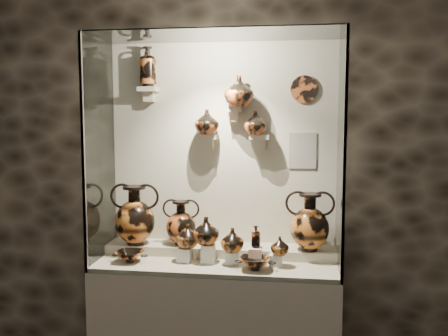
# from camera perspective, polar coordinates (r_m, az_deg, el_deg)

# --- Properties ---
(wall_back) EXTENTS (5.00, 0.02, 3.20)m
(wall_back) POSITION_cam_1_polar(r_m,az_deg,el_deg) (3.76, -0.13, 2.13)
(wall_back) COLOR black
(wall_back) RESTS_ON ground
(plinth) EXTENTS (1.70, 0.60, 0.80)m
(plinth) POSITION_cam_1_polar(r_m,az_deg,el_deg) (3.73, -0.86, -16.94)
(plinth) COLOR beige
(plinth) RESTS_ON floor
(front_tier) EXTENTS (1.68, 0.58, 0.03)m
(front_tier) POSITION_cam_1_polar(r_m,az_deg,el_deg) (3.59, -0.87, -10.83)
(front_tier) COLOR #C1B496
(front_tier) RESTS_ON plinth
(rear_tier) EXTENTS (1.70, 0.25, 0.10)m
(rear_tier) POSITION_cam_1_polar(r_m,az_deg,el_deg) (3.75, -0.45, -9.55)
(rear_tier) COLOR #C1B496
(rear_tier) RESTS_ON plinth
(back_panel) EXTENTS (1.70, 0.03, 1.60)m
(back_panel) POSITION_cam_1_polar(r_m,az_deg,el_deg) (3.76, -0.14, 2.12)
(back_panel) COLOR beige
(back_panel) RESTS_ON plinth
(glass_front) EXTENTS (1.70, 0.01, 1.60)m
(glass_front) POSITION_cam_1_polar(r_m,az_deg,el_deg) (3.15, -1.73, 1.38)
(glass_front) COLOR white
(glass_front) RESTS_ON plinth
(glass_left) EXTENTS (0.01, 0.60, 1.60)m
(glass_left) POSITION_cam_1_polar(r_m,az_deg,el_deg) (3.67, -14.05, 1.85)
(glass_left) COLOR white
(glass_left) RESTS_ON plinth
(glass_right) EXTENTS (0.01, 0.60, 1.60)m
(glass_right) POSITION_cam_1_polar(r_m,az_deg,el_deg) (3.42, 13.27, 1.58)
(glass_right) COLOR white
(glass_right) RESTS_ON plinth
(glass_top) EXTENTS (1.70, 0.60, 0.01)m
(glass_top) POSITION_cam_1_polar(r_m,az_deg,el_deg) (3.48, -0.91, 14.96)
(glass_top) COLOR white
(glass_top) RESTS_ON back_panel
(frame_post_left) EXTENTS (0.02, 0.02, 1.60)m
(frame_post_left) POSITION_cam_1_polar(r_m,az_deg,el_deg) (3.40, -15.79, 1.49)
(frame_post_left) COLOR gray
(frame_post_left) RESTS_ON plinth
(frame_post_right) EXTENTS (0.02, 0.02, 1.60)m
(frame_post_right) POSITION_cam_1_polar(r_m,az_deg,el_deg) (3.13, 13.63, 1.17)
(frame_post_right) COLOR gray
(frame_post_right) RESTS_ON plinth
(pedestal_a) EXTENTS (0.09, 0.09, 0.10)m
(pedestal_a) POSITION_cam_1_polar(r_m,az_deg,el_deg) (3.56, -4.55, -9.88)
(pedestal_a) COLOR silver
(pedestal_a) RESTS_ON front_tier
(pedestal_b) EXTENTS (0.09, 0.09, 0.13)m
(pedestal_b) POSITION_cam_1_polar(r_m,az_deg,el_deg) (3.53, -1.81, -9.78)
(pedestal_b) COLOR silver
(pedestal_b) RESTS_ON front_tier
(pedestal_c) EXTENTS (0.09, 0.09, 0.09)m
(pedestal_c) POSITION_cam_1_polar(r_m,az_deg,el_deg) (3.51, 0.97, -10.20)
(pedestal_c) COLOR silver
(pedestal_c) RESTS_ON front_tier
(pedestal_d) EXTENTS (0.09, 0.09, 0.12)m
(pedestal_d) POSITION_cam_1_polar(r_m,az_deg,el_deg) (3.49, 3.61, -10.05)
(pedestal_d) COLOR silver
(pedestal_d) RESTS_ON front_tier
(pedestal_e) EXTENTS (0.09, 0.09, 0.08)m
(pedestal_e) POSITION_cam_1_polar(r_m,az_deg,el_deg) (3.49, 5.94, -10.42)
(pedestal_e) COLOR silver
(pedestal_e) RESTS_ON front_tier
(bracket_ul) EXTENTS (0.14, 0.12, 0.04)m
(bracket_ul) POSITION_cam_1_polar(r_m,az_deg,el_deg) (3.80, -8.65, 8.89)
(bracket_ul) COLOR beige
(bracket_ul) RESTS_ON back_panel
(bracket_ca) EXTENTS (0.14, 0.12, 0.04)m
(bracket_ca) POSITION_cam_1_polar(r_m,az_deg,el_deg) (3.69, -1.85, 3.61)
(bracket_ca) COLOR beige
(bracket_ca) RESTS_ON back_panel
(bracket_cb) EXTENTS (0.10, 0.12, 0.04)m
(bracket_cb) POSITION_cam_1_polar(r_m,az_deg,el_deg) (3.66, 1.25, 6.72)
(bracket_cb) COLOR beige
(bracket_cb) RESTS_ON back_panel
(bracket_cc) EXTENTS (0.14, 0.12, 0.04)m
(bracket_cc) POSITION_cam_1_polar(r_m,az_deg,el_deg) (3.65, 4.05, 3.56)
(bracket_cc) COLOR beige
(bracket_cc) RESTS_ON back_panel
(amphora_left) EXTENTS (0.36, 0.36, 0.44)m
(amphora_left) POSITION_cam_1_polar(r_m,az_deg,el_deg) (3.77, -10.16, -5.31)
(amphora_left) COLOR #C76A26
(amphora_left) RESTS_ON rear_tier
(amphora_mid) EXTENTS (0.28, 0.28, 0.33)m
(amphora_mid) POSITION_cam_1_polar(r_m,az_deg,el_deg) (3.73, -4.93, -6.23)
(amphora_mid) COLOR #C45722
(amphora_mid) RESTS_ON rear_tier
(amphora_right) EXTENTS (0.35, 0.35, 0.41)m
(amphora_right) POSITION_cam_1_polar(r_m,az_deg,el_deg) (3.60, 9.77, -6.07)
(amphora_right) COLOR #C76A26
(amphora_right) RESTS_ON rear_tier
(jug_a) EXTENTS (0.18, 0.18, 0.17)m
(jug_a) POSITION_cam_1_polar(r_m,az_deg,el_deg) (3.54, -4.19, -7.71)
(jug_a) COLOR #C76A26
(jug_a) RESTS_ON pedestal_a
(jug_b) EXTENTS (0.22, 0.22, 0.19)m
(jug_b) POSITION_cam_1_polar(r_m,az_deg,el_deg) (3.51, -2.06, -7.16)
(jug_b) COLOR #C45722
(jug_b) RESTS_ON pedestal_b
(jug_c) EXTENTS (0.21, 0.21, 0.17)m
(jug_c) POSITION_cam_1_polar(r_m,az_deg,el_deg) (3.46, 0.97, -8.22)
(jug_c) COLOR #C76A26
(jug_c) RESTS_ON pedestal_c
(jug_e) EXTENTS (0.16, 0.16, 0.13)m
(jug_e) POSITION_cam_1_polar(r_m,az_deg,el_deg) (3.45, 6.40, -8.83)
(jug_e) COLOR #C76A26
(jug_e) RESTS_ON pedestal_e
(lekythos_small) EXTENTS (0.09, 0.09, 0.17)m
(lekythos_small) POSITION_cam_1_polar(r_m,az_deg,el_deg) (3.47, 3.65, -7.67)
(lekythos_small) COLOR #C45722
(lekythos_small) RESTS_ON pedestal_d
(kylix_left) EXTENTS (0.29, 0.26, 0.10)m
(kylix_left) POSITION_cam_1_polar(r_m,az_deg,el_deg) (3.61, -10.70, -9.77)
(kylix_left) COLOR #C45722
(kylix_left) RESTS_ON front_tier
(kylix_right) EXTENTS (0.32, 0.30, 0.11)m
(kylix_right) POSITION_cam_1_polar(r_m,az_deg,el_deg) (3.39, 3.59, -10.69)
(kylix_right) COLOR #C76A26
(kylix_right) RESTS_ON front_tier
(lekythos_tall) EXTENTS (0.17, 0.17, 0.33)m
(lekythos_tall) POSITION_cam_1_polar(r_m,az_deg,el_deg) (3.80, -8.69, 11.65)
(lekythos_tall) COLOR #C76A26
(lekythos_tall) RESTS_ON bracket_ul
(ovoid_vase_a) EXTENTS (0.23, 0.23, 0.19)m
(ovoid_vase_a) POSITION_cam_1_polar(r_m,az_deg,el_deg) (3.65, -1.97, 5.31)
(ovoid_vase_a) COLOR #C45722
(ovoid_vase_a) RESTS_ON bracket_ca
(ovoid_vase_b) EXTENTS (0.25, 0.25, 0.22)m
(ovoid_vase_b) POSITION_cam_1_polar(r_m,az_deg,el_deg) (3.60, 1.74, 8.76)
(ovoid_vase_b) COLOR #C45722
(ovoid_vase_b) RESTS_ON bracket_cb
(ovoid_vase_c) EXTENTS (0.20, 0.20, 0.17)m
(ovoid_vase_c) POSITION_cam_1_polar(r_m,az_deg,el_deg) (3.61, 3.60, 5.17)
(ovoid_vase_c) COLOR #C45722
(ovoid_vase_c) RESTS_ON bracket_cc
(wall_plate) EXTENTS (0.20, 0.02, 0.20)m
(wall_plate) POSITION_cam_1_polar(r_m,az_deg,el_deg) (3.69, 9.16, 8.87)
(wall_plate) COLOR #B05222
(wall_plate) RESTS_ON back_panel
(info_placard) EXTENTS (0.20, 0.01, 0.26)m
(info_placard) POSITION_cam_1_polar(r_m,az_deg,el_deg) (3.70, 8.97, 1.98)
(info_placard) COLOR beige
(info_placard) RESTS_ON back_panel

